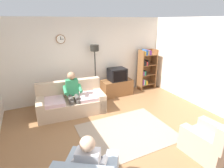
{
  "coord_description": "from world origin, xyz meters",
  "views": [
    {
      "loc": [
        -1.91,
        -3.12,
        2.61
      ],
      "look_at": [
        -0.01,
        0.83,
        1.01
      ],
      "focal_mm": 28.3,
      "sensor_mm": 36.0,
      "label": 1
    }
  ],
  "objects_px": {
    "tv": "(117,74)",
    "floor_lamp": "(95,57)",
    "person_in_left_armchair": "(90,162)",
    "couch": "(71,102)",
    "person_on_couch": "(73,91)",
    "tv_stand": "(117,87)",
    "armchair_near_bookshelf": "(210,142)",
    "bookshelf": "(146,68)"
  },
  "relations": [
    {
      "from": "tv_stand",
      "to": "person_in_left_armchair",
      "type": "height_order",
      "value": "person_in_left_armchair"
    },
    {
      "from": "floor_lamp",
      "to": "person_in_left_armchair",
      "type": "distance_m",
      "value": 3.82
    },
    {
      "from": "tv_stand",
      "to": "floor_lamp",
      "type": "bearing_deg",
      "value": 172.75
    },
    {
      "from": "tv",
      "to": "floor_lamp",
      "type": "height_order",
      "value": "floor_lamp"
    },
    {
      "from": "tv_stand",
      "to": "floor_lamp",
      "type": "relative_size",
      "value": 0.59
    },
    {
      "from": "tv_stand",
      "to": "couch",
      "type": "bearing_deg",
      "value": -161.94
    },
    {
      "from": "tv_stand",
      "to": "person_on_couch",
      "type": "xyz_separation_m",
      "value": [
        -1.77,
        -0.7,
        0.42
      ]
    },
    {
      "from": "couch",
      "to": "bookshelf",
      "type": "xyz_separation_m",
      "value": [
        3.13,
        0.66,
        0.51
      ]
    },
    {
      "from": "tv",
      "to": "armchair_near_bookshelf",
      "type": "relative_size",
      "value": 0.64
    },
    {
      "from": "tv_stand",
      "to": "bookshelf",
      "type": "bearing_deg",
      "value": 3.1
    },
    {
      "from": "couch",
      "to": "person_on_couch",
      "type": "height_order",
      "value": "person_on_couch"
    },
    {
      "from": "couch",
      "to": "person_in_left_armchair",
      "type": "bearing_deg",
      "value": -97.42
    },
    {
      "from": "tv",
      "to": "bookshelf",
      "type": "xyz_separation_m",
      "value": [
        1.31,
        0.1,
        0.04
      ]
    },
    {
      "from": "floor_lamp",
      "to": "person_on_couch",
      "type": "height_order",
      "value": "floor_lamp"
    },
    {
      "from": "tv",
      "to": "person_on_couch",
      "type": "relative_size",
      "value": 0.48
    },
    {
      "from": "tv_stand",
      "to": "person_on_couch",
      "type": "relative_size",
      "value": 0.89
    },
    {
      "from": "bookshelf",
      "to": "floor_lamp",
      "type": "xyz_separation_m",
      "value": [
        -2.09,
        0.03,
        0.63
      ]
    },
    {
      "from": "tv_stand",
      "to": "bookshelf",
      "type": "distance_m",
      "value": 1.42
    },
    {
      "from": "tv",
      "to": "armchair_near_bookshelf",
      "type": "bearing_deg",
      "value": -85.58
    },
    {
      "from": "tv_stand",
      "to": "armchair_near_bookshelf",
      "type": "distance_m",
      "value": 3.6
    },
    {
      "from": "tv_stand",
      "to": "bookshelf",
      "type": "xyz_separation_m",
      "value": [
        1.31,
        0.07,
        0.54
      ]
    },
    {
      "from": "tv",
      "to": "bookshelf",
      "type": "bearing_deg",
      "value": 4.16
    },
    {
      "from": "armchair_near_bookshelf",
      "to": "tv",
      "type": "bearing_deg",
      "value": 94.42
    },
    {
      "from": "tv_stand",
      "to": "tv",
      "type": "height_order",
      "value": "tv"
    },
    {
      "from": "bookshelf",
      "to": "person_on_couch",
      "type": "bearing_deg",
      "value": -165.89
    },
    {
      "from": "floor_lamp",
      "to": "armchair_near_bookshelf",
      "type": "bearing_deg",
      "value": -74.05
    },
    {
      "from": "person_on_couch",
      "to": "couch",
      "type": "bearing_deg",
      "value": 113.89
    },
    {
      "from": "floor_lamp",
      "to": "tv",
      "type": "bearing_deg",
      "value": -9.02
    },
    {
      "from": "couch",
      "to": "tv_stand",
      "type": "distance_m",
      "value": 1.91
    },
    {
      "from": "tv",
      "to": "person_on_couch",
      "type": "bearing_deg",
      "value": -159.03
    },
    {
      "from": "armchair_near_bookshelf",
      "to": "bookshelf",
      "type": "bearing_deg",
      "value": 74.24
    },
    {
      "from": "bookshelf",
      "to": "armchair_near_bookshelf",
      "type": "xyz_separation_m",
      "value": [
        -1.03,
        -3.66,
        -0.53
      ]
    },
    {
      "from": "bookshelf",
      "to": "person_on_couch",
      "type": "xyz_separation_m",
      "value": [
        -3.08,
        -0.77,
        -0.12
      ]
    },
    {
      "from": "armchair_near_bookshelf",
      "to": "person_in_left_armchair",
      "type": "distance_m",
      "value": 2.48
    },
    {
      "from": "tv",
      "to": "couch",
      "type": "bearing_deg",
      "value": -162.64
    },
    {
      "from": "bookshelf",
      "to": "tv_stand",
      "type": "bearing_deg",
      "value": -176.9
    },
    {
      "from": "floor_lamp",
      "to": "bookshelf",
      "type": "bearing_deg",
      "value": -0.78
    },
    {
      "from": "tv_stand",
      "to": "armchair_near_bookshelf",
      "type": "height_order",
      "value": "armchair_near_bookshelf"
    },
    {
      "from": "tv_stand",
      "to": "person_on_couch",
      "type": "bearing_deg",
      "value": -158.34
    },
    {
      "from": "tv",
      "to": "tv_stand",
      "type": "bearing_deg",
      "value": 90.0
    },
    {
      "from": "person_on_couch",
      "to": "bookshelf",
      "type": "bearing_deg",
      "value": 14.11
    },
    {
      "from": "floor_lamp",
      "to": "person_on_couch",
      "type": "bearing_deg",
      "value": -141.05
    }
  ]
}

